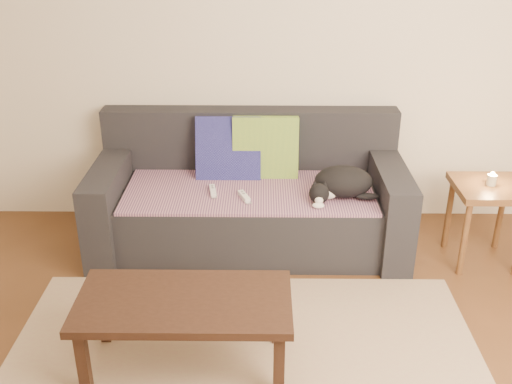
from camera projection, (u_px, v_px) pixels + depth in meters
back_wall at (250, 45)px, 4.13m from camera, size 4.50×0.04×2.60m
sofa at (249, 201)px, 4.16m from camera, size 2.10×0.94×0.87m
throw_blanket at (249, 191)px, 4.03m from camera, size 1.66×0.74×0.02m
cushion_navy at (229, 149)px, 4.18m from camera, size 0.45×0.23×0.46m
cushion_green at (265, 149)px, 4.18m from camera, size 0.46×0.18×0.47m
cat at (341, 183)px, 3.88m from camera, size 0.46×0.34×0.20m
wii_remote_a at (213, 191)px, 3.97m from camera, size 0.06×0.15×0.03m
wii_remote_b at (244, 196)px, 3.88m from camera, size 0.09×0.15×0.03m
side_table at (488, 199)px, 3.85m from camera, size 0.44×0.44×0.55m
candle at (492, 180)px, 3.79m from camera, size 0.06×0.06×0.09m
rug at (244, 378)px, 3.00m from camera, size 2.50×1.80×0.01m
coffee_table at (184, 308)px, 2.93m from camera, size 1.05×0.53×0.42m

